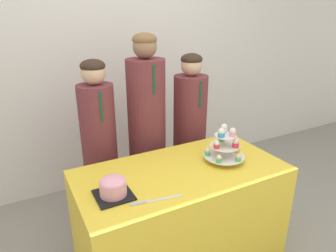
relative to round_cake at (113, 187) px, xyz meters
name	(u,v)px	position (x,y,z in m)	size (l,w,h in m)	color
wall_back	(109,56)	(0.49, 1.52, 0.52)	(9.00, 0.06, 2.70)	silver
table	(181,218)	(0.49, 0.08, -0.45)	(1.39, 0.71, 0.77)	yellow
round_cake	(113,187)	(0.00, 0.00, 0.00)	(0.20, 0.20, 0.12)	black
cake_knife	(148,202)	(0.15, -0.14, -0.06)	(0.30, 0.06, 0.01)	silver
cupcake_stand	(224,145)	(0.82, 0.06, 0.06)	(0.28, 0.28, 0.26)	silver
student_0	(100,155)	(0.12, 0.71, -0.14)	(0.27, 0.28, 1.44)	brown
student_1	(147,138)	(0.53, 0.71, -0.07)	(0.31, 0.32, 1.61)	brown
student_2	(189,138)	(0.95, 0.71, -0.15)	(0.30, 0.30, 1.44)	brown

